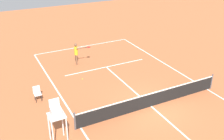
{
  "coord_description": "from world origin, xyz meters",
  "views": [
    {
      "loc": [
        8.32,
        11.06,
        9.1
      ],
      "look_at": [
        0.58,
        -4.17,
        0.8
      ],
      "focal_mm": 42.52,
      "sensor_mm": 36.0,
      "label": 1
    }
  ],
  "objects_px": {
    "player_serving": "(77,52)",
    "tennis_ball": "(82,79)",
    "courtside_chair_mid": "(37,93)",
    "umpire_chair": "(56,115)"
  },
  "relations": [
    {
      "from": "player_serving",
      "to": "tennis_ball",
      "type": "distance_m",
      "value": 2.94
    },
    {
      "from": "tennis_ball",
      "to": "courtside_chair_mid",
      "type": "distance_m",
      "value": 3.81
    },
    {
      "from": "player_serving",
      "to": "courtside_chair_mid",
      "type": "height_order",
      "value": "player_serving"
    },
    {
      "from": "courtside_chair_mid",
      "to": "umpire_chair",
      "type": "bearing_deg",
      "value": 90.81
    },
    {
      "from": "player_serving",
      "to": "umpire_chair",
      "type": "xyz_separation_m",
      "value": [
        4.08,
        8.39,
        0.51
      ]
    },
    {
      "from": "umpire_chair",
      "to": "player_serving",
      "type": "bearing_deg",
      "value": -115.91
    },
    {
      "from": "player_serving",
      "to": "umpire_chair",
      "type": "bearing_deg",
      "value": -18.63
    },
    {
      "from": "player_serving",
      "to": "umpire_chair",
      "type": "relative_size",
      "value": 0.76
    },
    {
      "from": "player_serving",
      "to": "tennis_ball",
      "type": "xyz_separation_m",
      "value": [
        0.61,
        2.67,
        -1.06
      ]
    },
    {
      "from": "player_serving",
      "to": "umpire_chair",
      "type": "distance_m",
      "value": 9.34
    }
  ]
}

